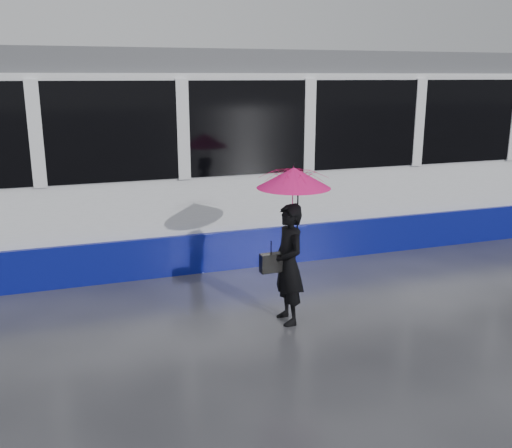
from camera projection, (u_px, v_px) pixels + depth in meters
name	position (u px, v px, depth m)	size (l,w,h in m)	color
ground	(166.00, 309.00, 7.46)	(90.00, 90.00, 0.00)	#27272C
rails	(140.00, 254.00, 9.74)	(34.00, 1.51, 0.02)	#3F3D38
tram	(198.00, 156.00, 9.67)	(26.00, 2.56, 3.35)	white
woman	(289.00, 264.00, 6.91)	(0.55, 0.36, 1.49)	black
umbrella	(294.00, 192.00, 6.70)	(0.90, 0.90, 1.01)	#FF155E
handbag	(271.00, 263.00, 6.85)	(0.27, 0.12, 0.41)	black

